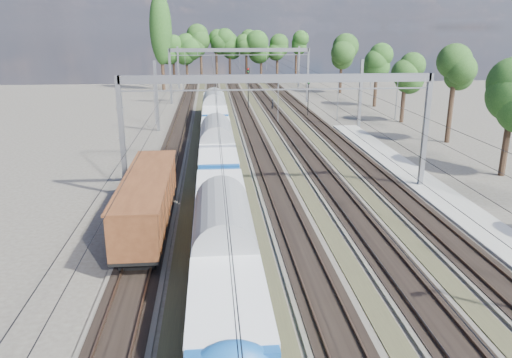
{
  "coord_description": "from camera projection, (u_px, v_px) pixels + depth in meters",
  "views": [
    {
      "loc": [
        -4.94,
        -6.56,
        12.26
      ],
      "look_at": [
        -2.15,
        24.37,
        2.8
      ],
      "focal_mm": 35.0,
      "sensor_mm": 36.0,
      "label": 1
    }
  ],
  "objects": [
    {
      "name": "track_bed",
      "position": [
        259.0,
        147.0,
        53.09
      ],
      "size": [
        21.0,
        130.0,
        0.34
      ],
      "color": "#47423A",
      "rests_on": "ground"
    },
    {
      "name": "platform",
      "position": [
        494.0,
        235.0,
        30.29
      ],
      "size": [
        3.0,
        70.0,
        0.3
      ],
      "primitive_type": "cube",
      "color": "gray",
      "rests_on": "ground"
    },
    {
      "name": "catenary",
      "position": [
        255.0,
        79.0,
        58.6
      ],
      "size": [
        25.65,
        130.0,
        9.0
      ],
      "color": "gray",
      "rests_on": "ground"
    },
    {
      "name": "tree_belt",
      "position": [
        272.0,
        48.0,
        98.15
      ],
      "size": [
        38.5,
        100.12,
        12.35
      ],
      "color": "black",
      "rests_on": "ground"
    },
    {
      "name": "poplar",
      "position": [
        161.0,
        29.0,
        98.9
      ],
      "size": [
        4.4,
        4.4,
        19.04
      ],
      "color": "black",
      "rests_on": "ground"
    },
    {
      "name": "emu_train",
      "position": [
        217.0,
        142.0,
        44.02
      ],
      "size": [
        2.98,
        63.04,
        4.36
      ],
      "color": "black",
      "rests_on": "ground"
    },
    {
      "name": "freight_boxcar",
      "position": [
        148.0,
        199.0,
        30.87
      ],
      "size": [
        2.75,
        13.26,
        3.42
      ],
      "color": "black",
      "rests_on": "ground"
    },
    {
      "name": "worker",
      "position": [
        273.0,
        105.0,
        76.73
      ],
      "size": [
        0.47,
        0.66,
        1.72
      ],
      "primitive_type": "imported",
      "rotation": [
        0.0,
        0.0,
        1.47
      ],
      "color": "black",
      "rests_on": "ground"
    },
    {
      "name": "signal_near",
      "position": [
        248.0,
        83.0,
        76.36
      ],
      "size": [
        0.45,
        0.42,
        6.39
      ],
      "rotation": [
        0.0,
        0.0,
        -0.34
      ],
      "color": "black",
      "rests_on": "ground"
    },
    {
      "name": "signal_far",
      "position": [
        308.0,
        93.0,
        70.42
      ],
      "size": [
        0.37,
        0.34,
        5.25
      ],
      "rotation": [
        0.0,
        0.0,
        -0.34
      ],
      "color": "black",
      "rests_on": "ground"
    }
  ]
}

